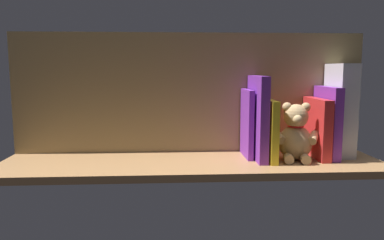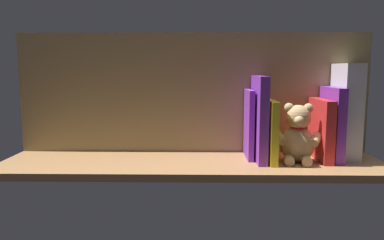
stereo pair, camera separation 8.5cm
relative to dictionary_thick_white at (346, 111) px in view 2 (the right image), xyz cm
name	(u,v)px [view 2 (the right image)]	position (x,y,z in cm)	size (l,w,h in cm)	color
ground_plane	(192,164)	(48.15, 4.99, -15.92)	(116.24, 30.70, 2.20)	#A87A4C
shelf_back_panel	(193,93)	(48.15, -8.11, 5.07)	(116.24, 1.50, 39.77)	olive
dictionary_thick_white	(346,111)	(0.00, 0.00, 0.00)	(5.73, 13.71, 29.64)	silver
book_0	(332,123)	(4.83, 1.58, -3.62)	(2.74, 17.08, 22.40)	purple
book_1	(321,129)	(8.28, 2.05, -5.44)	(2.97, 18.01, 18.76)	red
teddy_bear	(298,136)	(16.32, 5.85, -6.97)	(14.23, 12.69, 17.84)	tan
book_2	(269,130)	(24.44, 2.89, -5.48)	(2.20, 19.70, 18.67)	yellow
book_3	(259,118)	(27.51, 2.62, -1.89)	(2.73, 19.15, 25.85)	purple
book_4	(249,124)	(30.28, -0.03, -4.06)	(1.63, 13.86, 21.52)	purple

